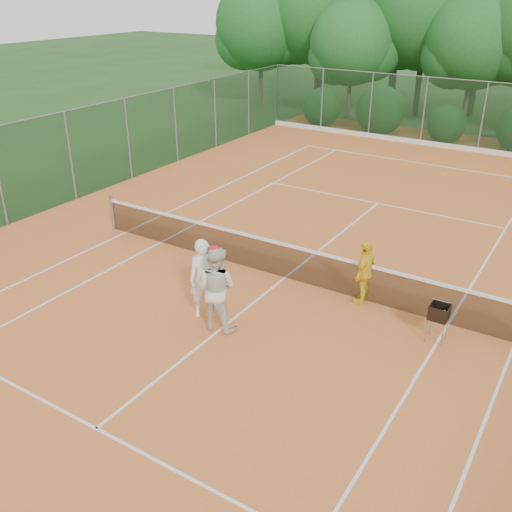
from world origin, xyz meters
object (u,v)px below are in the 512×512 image
at_px(player_white, 204,278).
at_px(ball_hopper, 439,313).
at_px(player_yellow, 365,272).
at_px(player_center_grp, 216,288).

bearing_deg(player_white, ball_hopper, -23.53).
height_order(player_yellow, ball_hopper, player_yellow).
relative_size(player_white, ball_hopper, 2.13).
distance_m(player_yellow, ball_hopper, 2.04).
bearing_deg(player_center_grp, player_yellow, 50.24).
distance_m(player_center_grp, ball_hopper, 4.63).
bearing_deg(player_white, player_center_grp, -72.18).
bearing_deg(player_center_grp, ball_hopper, 25.72).
distance_m(player_center_grp, player_yellow, 3.51).
bearing_deg(player_white, player_yellow, -2.69).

